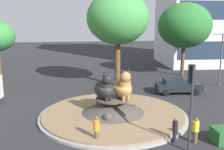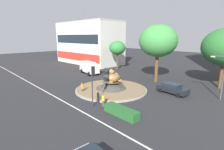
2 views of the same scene
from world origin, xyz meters
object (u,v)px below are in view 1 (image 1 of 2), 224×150
cat_statue_black (104,89)px  pedestrian_yellow_shirt (196,130)px  streetlight_arm (220,56)px  pedestrian_black_shirt (175,130)px  second_tree_near_tower (185,26)px  pedestrian_orange_shirt (96,129)px  traffic_light_mast (191,92)px  cat_statue_tabby (123,87)px  third_tree_left (118,18)px  hatchback_near_shophouse (178,86)px

cat_statue_black → pedestrian_yellow_shirt: size_ratio=1.54×
streetlight_arm → pedestrian_black_shirt: streetlight_arm is taller
cat_statue_black → second_tree_near_tower: bearing=114.2°
streetlight_arm → pedestrian_orange_shirt: 19.56m
traffic_light_mast → pedestrian_black_shirt: (-0.37, 1.05, -2.65)m
cat_statue_tabby → pedestrian_black_shirt: size_ratio=1.60×
second_tree_near_tower → streetlight_arm: bearing=-75.7°
third_tree_left → streetlight_arm: (11.34, -2.16, -4.14)m
cat_statue_tabby → streetlight_arm: 14.91m
third_tree_left → streetlight_arm: bearing=-10.8°
pedestrian_black_shirt → hatchback_near_shophouse: bearing=68.0°
cat_statue_black → hatchback_near_shophouse: 10.23m
traffic_light_mast → pedestrian_black_shirt: size_ratio=3.13×
pedestrian_black_shirt → third_tree_left: bearing=95.4°
third_tree_left → pedestrian_orange_shirt: third_tree_left is taller
hatchback_near_shophouse → cat_statue_black: bearing=-141.1°
cat_statue_black → pedestrian_black_shirt: (3.71, -5.00, -1.44)m
traffic_light_mast → pedestrian_black_shirt: traffic_light_mast is taller
second_tree_near_tower → pedestrian_black_shirt: size_ratio=6.13×
pedestrian_orange_shirt → pedestrian_black_shirt: bearing=-49.5°
traffic_light_mast → hatchback_near_shophouse: (4.33, 11.69, -2.67)m
pedestrian_yellow_shirt → hatchback_near_shophouse: bearing=137.3°
second_tree_near_tower → pedestrian_yellow_shirt: second_tree_near_tower is taller
traffic_light_mast → pedestrian_black_shirt: 2.88m
streetlight_arm → traffic_light_mast: bearing=50.3°
traffic_light_mast → pedestrian_yellow_shirt: traffic_light_mast is taller
pedestrian_yellow_shirt → hatchback_near_shophouse: size_ratio=0.34×
traffic_light_mast → hatchback_near_shophouse: traffic_light_mast is taller
second_tree_near_tower → pedestrian_black_shirt: second_tree_near_tower is taller
third_tree_left → hatchback_near_shophouse: third_tree_left is taller
third_tree_left → pedestrian_yellow_shirt: third_tree_left is taller
traffic_light_mast → third_tree_left: 16.59m
pedestrian_orange_shirt → hatchback_near_shophouse: size_ratio=0.36×
pedestrian_yellow_shirt → pedestrian_orange_shirt: bearing=-123.7°
cat_statue_tabby → pedestrian_orange_shirt: (-2.51, -4.27, -1.46)m
second_tree_near_tower → pedestrian_black_shirt: bearing=-114.9°
cat_statue_tabby → pedestrian_yellow_shirt: cat_statue_tabby is taller
third_tree_left → pedestrian_black_shirt: bearing=-86.4°
traffic_light_mast → third_tree_left: size_ratio=0.47×
cat_statue_tabby → pedestrian_yellow_shirt: (3.48, -5.19, -1.53)m
traffic_light_mast → streetlight_arm: size_ratio=0.83×
cat_statue_black → hatchback_near_shophouse: bearing=99.8°
second_tree_near_tower → pedestrian_black_shirt: (-8.83, -19.00, -5.98)m
cat_statue_black → pedestrian_yellow_shirt: (4.95, -5.20, -1.45)m
pedestrian_orange_shirt → pedestrian_yellow_shirt: size_ratio=1.07×
pedestrian_orange_shirt → pedestrian_yellow_shirt: bearing=-49.6°
traffic_light_mast → hatchback_near_shophouse: 12.75m
second_tree_near_tower → streetlight_arm: size_ratio=1.63×
third_tree_left → streetlight_arm: 12.27m
second_tree_near_tower → pedestrian_orange_shirt: 23.53m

